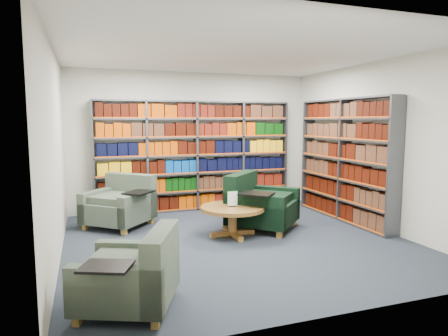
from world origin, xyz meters
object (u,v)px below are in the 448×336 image
object	(u,v)px
chair_teal_left	(122,205)
chair_teal_front	(136,277)
chair_green_right	(257,206)
coffee_table	(233,212)

from	to	relation	value
chair_teal_left	chair_teal_front	size ratio (longest dim) A/B	1.17
chair_green_right	coffee_table	size ratio (longest dim) A/B	1.43
chair_green_right	chair_teal_left	bearing A→B (deg)	156.70
chair_teal_front	chair_teal_left	bearing A→B (deg)	87.18
chair_teal_left	coffee_table	size ratio (longest dim) A/B	1.34
coffee_table	chair_teal_front	bearing A→B (deg)	-131.08
chair_green_right	chair_teal_front	world-z (taller)	chair_green_right
chair_teal_left	coffee_table	distance (m)	2.02
chair_green_right	coffee_table	world-z (taller)	chair_green_right
chair_teal_left	chair_green_right	xyz separation A→B (m)	(2.16, -0.93, 0.02)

